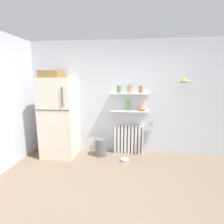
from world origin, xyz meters
TOP-DOWN VIEW (x-y plane):
  - ground_plane at (0.00, 0.50)m, footprint 7.04×7.04m
  - back_wall at (0.00, 2.05)m, footprint 7.04×0.10m
  - refrigerator at (-1.44, 1.66)m, footprint 0.74×0.71m
  - radiator at (0.13, 1.92)m, footprint 0.70×0.12m
  - wall_shelf_lower at (0.13, 1.89)m, footprint 0.86×0.22m
  - wall_shelf_upper at (0.13, 1.89)m, footprint 0.86×0.22m
  - storage_jar_0 at (-0.11, 1.89)m, footprint 0.10×0.10m
  - storage_jar_1 at (0.13, 1.89)m, footprint 0.12×0.12m
  - storage_jar_2 at (0.37, 1.89)m, footprint 0.08×0.08m
  - vase at (0.08, 1.89)m, footprint 0.07×0.07m
  - shelf_bowl at (0.42, 1.89)m, footprint 0.17×0.17m
  - trash_bin at (-0.51, 1.70)m, footprint 0.25×0.25m
  - pet_food_bowl at (0.06, 1.47)m, footprint 0.18×0.18m
  - hanging_fruit_basket at (1.19, 1.63)m, footprint 0.33×0.33m

SIDE VIEW (x-z plane):
  - ground_plane at x=0.00m, z-range 0.00..0.00m
  - pet_food_bowl at x=0.06m, z-range 0.00..0.05m
  - trash_bin at x=-0.51m, z-range 0.00..0.40m
  - radiator at x=0.13m, z-range 0.00..0.67m
  - refrigerator at x=-1.44m, z-range -0.04..1.88m
  - wall_shelf_lower at x=0.13m, z-range 1.01..1.04m
  - shelf_bowl at x=0.42m, z-range 1.04..1.12m
  - vase at x=0.08m, z-range 1.04..1.27m
  - back_wall at x=0.00m, z-range 0.00..2.60m
  - wall_shelf_upper at x=0.13m, z-range 1.41..1.44m
  - storage_jar_2 at x=0.37m, z-range 1.44..1.60m
  - storage_jar_0 at x=-0.11m, z-range 1.44..1.60m
  - storage_jar_1 at x=0.13m, z-range 1.44..1.62m
  - hanging_fruit_basket at x=1.19m, z-range 1.66..1.76m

